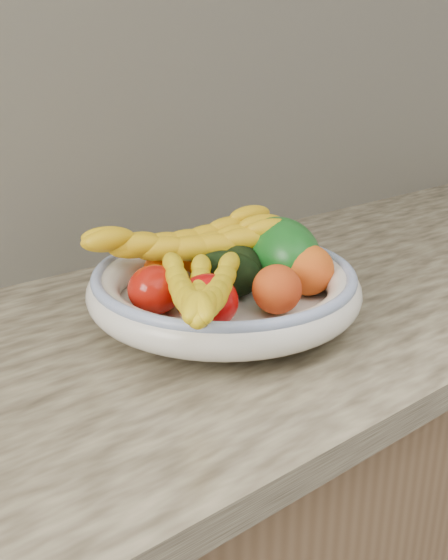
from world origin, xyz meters
TOP-DOWN VIEW (x-y plane):
  - kitchen_counter at (0.00, 1.69)m, footprint 2.44×0.66m
  - fruit_bowl at (0.00, 1.66)m, footprint 0.39×0.39m
  - clementine_back_left at (-0.04, 1.77)m, footprint 0.06×0.06m
  - clementine_back_right at (0.03, 1.77)m, footprint 0.07×0.07m
  - tomato_left at (-0.10, 1.69)m, footprint 0.09×0.09m
  - tomato_near_left at (-0.07, 1.61)m, footprint 0.11×0.11m
  - avocado_center at (0.01, 1.67)m, footprint 0.12×0.12m
  - avocado_right at (0.05, 1.68)m, footprint 0.10×0.12m
  - green_mango at (0.11, 1.66)m, footprint 0.16×0.18m
  - peach_front at (0.03, 1.58)m, footprint 0.08×0.08m
  - peach_right at (0.11, 1.60)m, footprint 0.10×0.10m
  - banana_bunch_back at (-0.00, 1.74)m, footprint 0.35×0.21m
  - banana_bunch_front at (-0.10, 1.58)m, footprint 0.25×0.28m

SIDE VIEW (x-z plane):
  - kitchen_counter at x=0.00m, z-range -0.24..1.16m
  - fruit_bowl at x=0.00m, z-range 0.91..0.99m
  - clementine_back_left at x=-0.04m, z-range 0.93..0.98m
  - clementine_back_right at x=0.03m, z-range 0.93..0.98m
  - tomato_left at x=-0.10m, z-range 0.93..1.00m
  - tomato_near_left at x=-0.07m, z-range 0.93..1.00m
  - avocado_center at x=0.01m, z-range 0.93..1.00m
  - avocado_right at x=0.05m, z-range 0.93..1.00m
  - peach_front at x=0.03m, z-range 0.93..1.00m
  - peach_right at x=0.11m, z-range 0.93..1.01m
  - green_mango at x=0.11m, z-range 0.91..1.04m
  - banana_bunch_front at x=-0.10m, z-range 0.94..1.02m
  - banana_bunch_back at x=0.00m, z-range 0.94..1.03m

